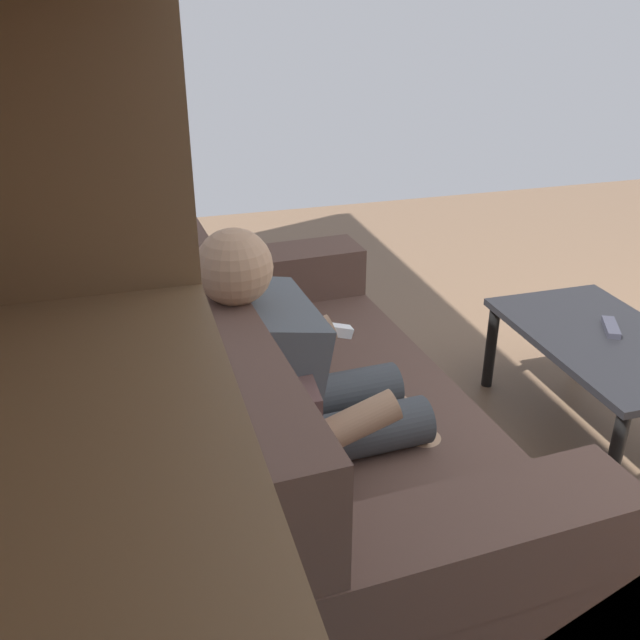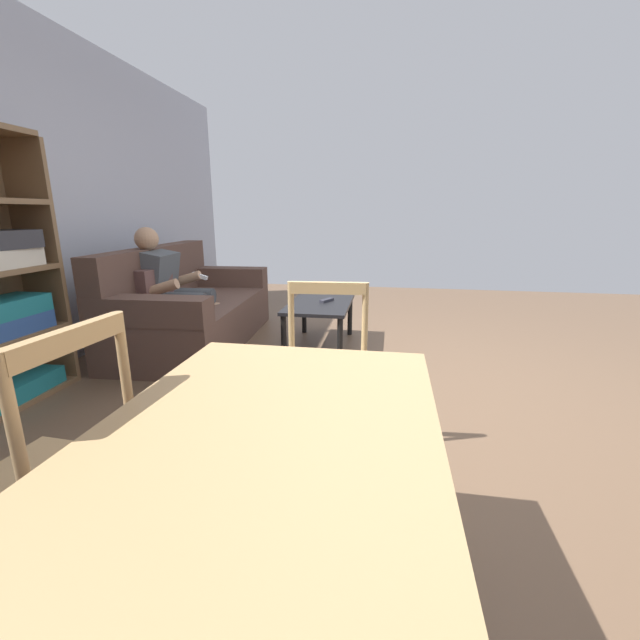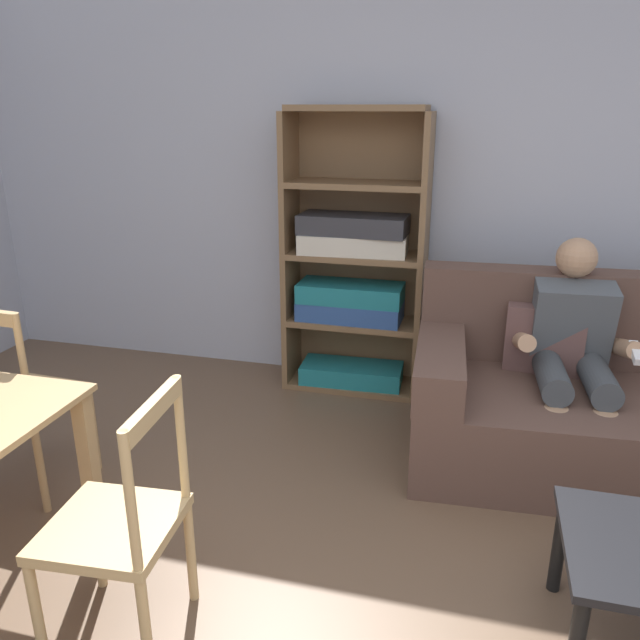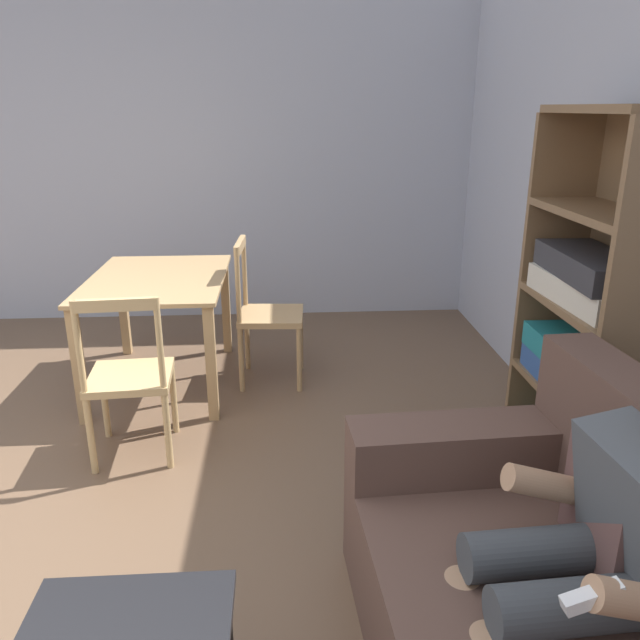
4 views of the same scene
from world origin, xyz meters
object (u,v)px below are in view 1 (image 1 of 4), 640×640
(person_lounging, at_px, (307,395))
(couch, at_px, (301,426))
(tv_remote, at_px, (611,327))
(coffee_table, at_px, (604,350))

(person_lounging, bearing_deg, couch, -8.58)
(tv_remote, bearing_deg, coffee_table, 70.64)
(couch, height_order, coffee_table, couch)
(couch, xyz_separation_m, coffee_table, (0.11, -1.30, 0.04))
(person_lounging, xyz_separation_m, coffee_table, (0.32, -1.33, -0.21))
(person_lounging, relative_size, coffee_table, 1.19)
(coffee_table, bearing_deg, couch, 94.71)
(couch, distance_m, person_lounging, 0.34)
(couch, bearing_deg, coffee_table, -85.29)
(coffee_table, height_order, tv_remote, tv_remote)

